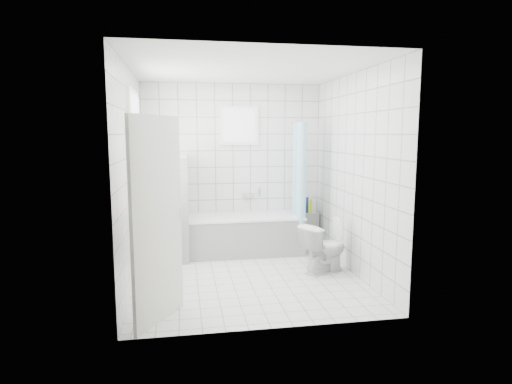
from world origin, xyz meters
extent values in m
plane|color=white|center=(0.00, 0.00, 0.00)|extent=(3.00, 3.00, 0.00)
plane|color=white|center=(0.00, 0.00, 2.60)|extent=(3.00, 3.00, 0.00)
cube|color=white|center=(0.00, 1.50, 1.30)|extent=(2.80, 0.02, 2.60)
cube|color=white|center=(0.00, -1.50, 1.30)|extent=(2.80, 0.02, 2.60)
cube|color=white|center=(-1.40, 0.00, 1.30)|extent=(0.02, 3.00, 2.60)
cube|color=white|center=(1.40, 0.00, 1.30)|extent=(0.02, 3.00, 2.60)
cube|color=white|center=(-1.35, 0.30, 1.60)|extent=(0.01, 0.90, 1.40)
cube|color=white|center=(0.10, 1.46, 1.95)|extent=(0.50, 0.01, 0.50)
cube|color=white|center=(-1.31, 0.30, 0.86)|extent=(0.18, 1.02, 0.08)
cube|color=silver|center=(-1.04, -1.14, 1.00)|extent=(0.45, 0.71, 2.00)
cube|color=white|center=(0.13, 1.12, 0.28)|extent=(1.72, 0.75, 0.55)
cube|color=white|center=(0.13, 1.12, 0.57)|extent=(1.74, 0.77, 0.03)
cube|color=white|center=(-0.80, 1.07, 0.75)|extent=(0.15, 0.85, 1.50)
cube|color=white|center=(1.17, 1.38, 0.28)|extent=(0.40, 0.24, 0.55)
imported|color=white|center=(1.03, 0.02, 0.33)|extent=(0.73, 0.60, 0.65)
cylinder|color=silver|center=(0.94, 1.10, 2.00)|extent=(0.02, 0.80, 0.02)
cube|color=silver|center=(0.23, 1.46, 0.85)|extent=(0.18, 0.06, 0.06)
imported|color=white|center=(-1.30, 0.24, 0.99)|extent=(0.20, 0.20, 0.19)
imported|color=#E55990|center=(-1.30, -0.03, 1.03)|extent=(0.15, 0.15, 0.27)
imported|color=#308BDB|center=(-1.30, 0.13, 0.99)|extent=(0.10, 0.10, 0.19)
cylinder|color=blue|center=(1.19, 1.38, 0.68)|extent=(0.06, 0.06, 0.25)
cylinder|color=#189236|center=(1.11, 1.32, 0.65)|extent=(0.06, 0.06, 0.20)
cylinder|color=#D1CA16|center=(1.22, 1.31, 0.66)|extent=(0.06, 0.06, 0.23)
camera|label=1|loc=(-0.80, -5.24, 1.83)|focal=30.00mm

